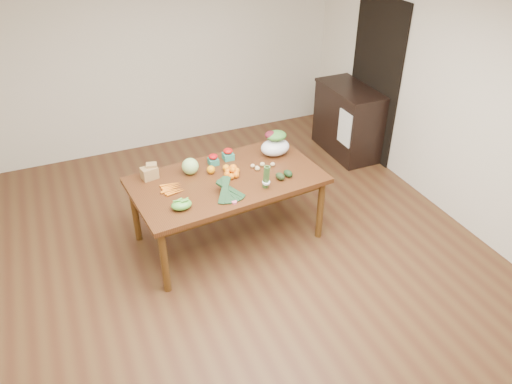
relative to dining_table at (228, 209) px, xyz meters
name	(u,v)px	position (x,y,z in m)	size (l,w,h in m)	color
floor	(246,269)	(-0.03, -0.54, -0.38)	(6.00, 6.00, 0.00)	#52351C
room_walls	(244,149)	(-0.03, -0.54, 0.97)	(5.02, 6.02, 2.70)	silver
dining_table	(228,209)	(0.00, 0.00, 0.00)	(1.88, 1.05, 0.75)	#4A2B11
doorway_dark	(375,80)	(2.45, 1.06, 0.68)	(0.02, 1.00, 2.10)	black
cabinet	(348,121)	(2.19, 1.18, 0.10)	(0.52, 1.02, 0.94)	black
dish_towel	(345,128)	(1.93, 0.86, 0.18)	(0.02, 0.28, 0.45)	white
paper_bag	(149,172)	(-0.70, 0.31, 0.45)	(0.21, 0.17, 0.15)	#A48449
cabbage	(190,166)	(-0.30, 0.23, 0.46)	(0.17, 0.17, 0.17)	#B1CD76
strawberry_basket_a	(213,160)	(-0.03, 0.32, 0.42)	(0.10, 0.10, 0.09)	red
strawberry_basket_b	(228,155)	(0.15, 0.36, 0.42)	(0.11, 0.11, 0.10)	red
orange_a	(211,170)	(-0.11, 0.15, 0.42)	(0.09, 0.09, 0.09)	orange
orange_b	(226,168)	(0.05, 0.14, 0.41)	(0.07, 0.07, 0.07)	orange
orange_c	(233,168)	(0.11, 0.10, 0.42)	(0.08, 0.08, 0.08)	#FF650F
mandarin_cluster	(233,171)	(0.08, 0.02, 0.43)	(0.18, 0.18, 0.10)	orange
carrots	(172,189)	(-0.56, 0.01, 0.39)	(0.22, 0.22, 0.03)	orange
snap_pea_bag	(182,205)	(-0.56, -0.33, 0.42)	(0.19, 0.14, 0.09)	green
kale_bunch	(229,191)	(-0.10, -0.34, 0.45)	(0.32, 0.40, 0.16)	#15301C
asparagus_bundle	(266,177)	(0.29, -0.32, 0.50)	(0.08, 0.08, 0.25)	#407033
potato_a	(257,167)	(0.35, 0.05, 0.39)	(0.04, 0.04, 0.04)	tan
potato_b	(257,168)	(0.34, 0.02, 0.40)	(0.05, 0.05, 0.05)	#DDC67F
potato_c	(262,164)	(0.42, 0.08, 0.40)	(0.05, 0.05, 0.05)	tan
potato_d	(253,166)	(0.32, 0.09, 0.40)	(0.05, 0.04, 0.04)	tan
potato_e	(273,164)	(0.52, 0.04, 0.40)	(0.05, 0.05, 0.04)	tan
avocado_a	(280,176)	(0.48, -0.23, 0.41)	(0.07, 0.11, 0.07)	black
avocado_b	(288,174)	(0.58, -0.22, 0.41)	(0.07, 0.11, 0.07)	black
salad_bag	(275,144)	(0.65, 0.25, 0.50)	(0.32, 0.24, 0.25)	silver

